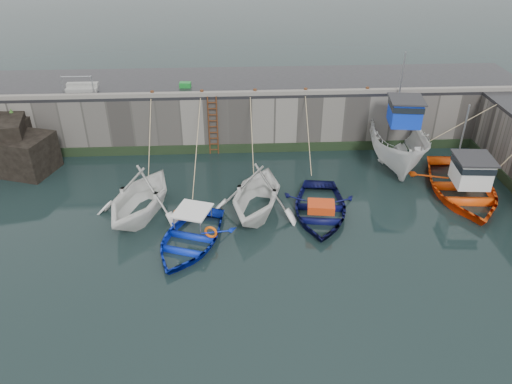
{
  "coord_description": "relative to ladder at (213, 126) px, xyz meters",
  "views": [
    {
      "loc": [
        -1.01,
        -14.15,
        11.97
      ],
      "look_at": [
        -0.08,
        3.79,
        1.2
      ],
      "focal_mm": 35.0,
      "sensor_mm": 36.0,
      "label": 1
    }
  ],
  "objects": [
    {
      "name": "bollard_b",
      "position": [
        -0.5,
        0.34,
        1.71
      ],
      "size": [
        0.18,
        0.18,
        0.28
      ],
      "primitive_type": "cylinder",
      "color": "#3F1E0F",
      "rests_on": "road_back"
    },
    {
      "name": "bollard_c",
      "position": [
        2.2,
        0.34,
        1.71
      ],
      "size": [
        0.18,
        0.18,
        0.28
      ],
      "primitive_type": "cylinder",
      "color": "#3F1E0F",
      "rests_on": "road_back"
    },
    {
      "name": "boat_far_orange",
      "position": [
        11.5,
        -4.8,
        -1.19
      ],
      "size": [
        4.8,
        6.36,
        4.25
      ],
      "rotation": [
        0.0,
        0.0,
        -0.09
      ],
      "color": "#F84D0D",
      "rests_on": "ground"
    },
    {
      "name": "bollard_d",
      "position": [
        4.8,
        0.34,
        1.71
      ],
      "size": [
        0.18,
        0.18,
        0.28
      ],
      "primitive_type": "cylinder",
      "color": "#3F1E0F",
      "rests_on": "road_back"
    },
    {
      "name": "ground",
      "position": [
        2.0,
        -9.91,
        -1.59
      ],
      "size": [
        120.0,
        120.0,
        0.0
      ],
      "primitive_type": "plane",
      "color": "black",
      "rests_on": "ground"
    },
    {
      "name": "boat_far_white",
      "position": [
        9.4,
        -1.34,
        -0.47
      ],
      "size": [
        3.47,
        7.22,
        5.68
      ],
      "rotation": [
        0.0,
        0.0,
        -0.13
      ],
      "color": "silver",
      "rests_on": "ground"
    },
    {
      "name": "bollard_e",
      "position": [
        8.0,
        0.34,
        1.71
      ],
      "size": [
        0.18,
        0.18,
        0.28
      ],
      "primitive_type": "cylinder",
      "color": "#3F1E0F",
      "rests_on": "road_back"
    },
    {
      "name": "boat_near_navy_rope",
      "position": [
        4.68,
        -1.75,
        -1.59
      ],
      "size": [
        0.04,
        4.51,
        3.1
      ],
      "primitive_type": null,
      "color": "tan",
      "rests_on": "ground"
    },
    {
      "name": "boat_near_white",
      "position": [
        -3.03,
        -5.77,
        -1.59
      ],
      "size": [
        5.4,
        5.82,
        2.51
      ],
      "primitive_type": "imported",
      "rotation": [
        0.0,
        0.0,
        -0.32
      ],
      "color": "white",
      "rests_on": "ground"
    },
    {
      "name": "ladder",
      "position": [
        0.0,
        0.0,
        0.0
      ],
      "size": [
        0.51,
        0.08,
        3.2
      ],
      "color": "#3F1E0F",
      "rests_on": "ground"
    },
    {
      "name": "quay_back",
      "position": [
        2.0,
        2.59,
        -0.09
      ],
      "size": [
        30.0,
        5.0,
        3.0
      ],
      "primitive_type": "cube",
      "color": "slate",
      "rests_on": "ground"
    },
    {
      "name": "boat_near_white_rope",
      "position": [
        -3.03,
        -1.59,
        -1.59
      ],
      "size": [
        0.04,
        4.24,
        3.1
      ],
      "primitive_type": null,
      "color": "tan",
      "rests_on": "ground"
    },
    {
      "name": "fish_crate",
      "position": [
        -1.43,
        1.61,
        1.7
      ],
      "size": [
        0.61,
        0.4,
        0.27
      ],
      "primitive_type": "cube",
      "rotation": [
        0.0,
        0.0,
        -0.08
      ],
      "color": "#167C29",
      "rests_on": "road_back"
    },
    {
      "name": "boat_near_navy",
      "position": [
        4.68,
        -6.09,
        -1.59
      ],
      "size": [
        4.04,
        5.2,
        0.99
      ],
      "primitive_type": "imported",
      "rotation": [
        0.0,
        0.0,
        -0.14
      ],
      "color": "#090C3C",
      "rests_on": "ground"
    },
    {
      "name": "boat_near_blue",
      "position": [
        -0.83,
        -7.93,
        -1.59
      ],
      "size": [
        4.54,
        5.35,
        0.94
      ],
      "primitive_type": "imported",
      "rotation": [
        0.0,
        0.0,
        -0.33
      ],
      "color": "#0C27BA",
      "rests_on": "ground"
    },
    {
      "name": "bollard_a",
      "position": [
        -3.0,
        0.34,
        1.71
      ],
      "size": [
        0.18,
        0.18,
        0.28
      ],
      "primitive_type": "cylinder",
      "color": "#3F1E0F",
      "rests_on": "road_back"
    },
    {
      "name": "boat_near_blue_rope",
      "position": [
        -0.83,
        -2.67,
        -1.59
      ],
      "size": [
        0.04,
        6.09,
        3.1
      ],
      "primitive_type": null,
      "color": "tan",
      "rests_on": "ground"
    },
    {
      "name": "boat_near_blacktrim_rope",
      "position": [
        1.95,
        -1.61,
        -1.59
      ],
      "size": [
        0.04,
        4.27,
        3.1
      ],
      "primitive_type": null,
      "color": "tan",
      "rests_on": "ground"
    },
    {
      "name": "boat_near_blacktrim",
      "position": [
        1.95,
        -5.8,
        -1.59
      ],
      "size": [
        5.22,
        5.66,
        2.48
      ],
      "primitive_type": "imported",
      "rotation": [
        0.0,
        0.0,
        -0.29
      ],
      "color": "white",
      "rests_on": "ground"
    },
    {
      "name": "railing",
      "position": [
        -6.75,
        1.33,
        1.77
      ],
      "size": [
        1.6,
        1.05,
        1.0
      ],
      "color": "#A5A8AD",
      "rests_on": "road_back"
    },
    {
      "name": "algae_back",
      "position": [
        2.0,
        0.05,
        -1.34
      ],
      "size": [
        30.0,
        0.08,
        0.5
      ],
      "primitive_type": "cube",
      "color": "black",
      "rests_on": "ground"
    },
    {
      "name": "kerb_back",
      "position": [
        2.0,
        0.24,
        1.67
      ],
      "size": [
        30.0,
        0.3,
        0.2
      ],
      "primitive_type": "cube",
      "color": "slate",
      "rests_on": "road_back"
    },
    {
      "name": "road_back",
      "position": [
        2.0,
        2.59,
        1.49
      ],
      "size": [
        30.0,
        5.0,
        0.16
      ],
      "primitive_type": "cube",
      "color": "black",
      "rests_on": "quay_back"
    }
  ]
}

